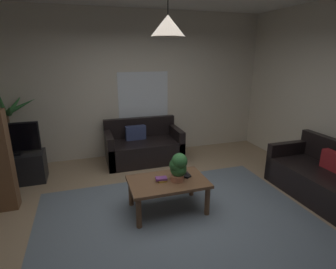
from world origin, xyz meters
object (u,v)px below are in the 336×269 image
(book_on_table_0, at_px, (162,180))
(pendant_lamp, at_px, (168,26))
(tv, at_px, (11,139))
(potted_palm_corner, at_px, (11,137))
(remote_on_table_1, at_px, (184,176))
(remote_on_table_0, at_px, (188,174))
(coffee_table, at_px, (168,185))
(couch_under_window, at_px, (143,147))
(couch_right_side, at_px, (321,178))
(book_on_table_1, at_px, (161,178))
(potted_plant_on_table, at_px, (178,166))
(tv_stand, at_px, (16,168))

(book_on_table_0, relative_size, pendant_lamp, 0.18)
(tv, distance_m, potted_palm_corner, 0.49)
(remote_on_table_1, height_order, tv, tv)
(remote_on_table_0, distance_m, pendant_lamp, 1.95)
(coffee_table, height_order, remote_on_table_1, remote_on_table_1)
(couch_under_window, bearing_deg, coffee_table, -92.21)
(couch_right_side, distance_m, book_on_table_1, 2.44)
(couch_right_side, relative_size, remote_on_table_1, 9.08)
(tv, bearing_deg, potted_plant_on_table, -34.39)
(potted_plant_on_table, height_order, potted_palm_corner, potted_palm_corner)
(remote_on_table_0, xyz_separation_m, remote_on_table_1, (-0.07, -0.03, 0.00))
(book_on_table_1, bearing_deg, couch_under_window, 84.94)
(book_on_table_1, distance_m, tv, 2.57)
(couch_under_window, distance_m, book_on_table_0, 1.85)
(couch_right_side, distance_m, remote_on_table_0, 2.05)
(potted_plant_on_table, bearing_deg, pendant_lamp, 167.35)
(couch_right_side, bearing_deg, tv, -112.49)
(couch_right_side, height_order, remote_on_table_1, couch_right_side)
(remote_on_table_0, xyz_separation_m, tv, (-2.46, 1.46, 0.32))
(coffee_table, relative_size, remote_on_table_1, 6.53)
(book_on_table_0, bearing_deg, couch_right_side, -7.72)
(coffee_table, relative_size, tv, 1.22)
(couch_under_window, relative_size, remote_on_table_0, 9.11)
(book_on_table_0, distance_m, pendant_lamp, 1.92)
(book_on_table_0, distance_m, tv, 2.58)
(couch_right_side, height_order, coffee_table, couch_right_side)
(couch_under_window, bearing_deg, book_on_table_0, -94.79)
(coffee_table, bearing_deg, remote_on_table_1, 9.45)
(remote_on_table_0, height_order, potted_palm_corner, potted_palm_corner)
(potted_plant_on_table, bearing_deg, coffee_table, 167.35)
(book_on_table_0, bearing_deg, pendant_lamp, -5.18)
(couch_right_side, distance_m, potted_plant_on_table, 2.23)
(pendant_lamp, bearing_deg, remote_on_table_0, 13.15)
(book_on_table_1, relative_size, pendant_lamp, 0.24)
(remote_on_table_0, xyz_separation_m, tv_stand, (-2.46, 1.48, -0.21))
(couch_under_window, height_order, book_on_table_0, couch_under_window)
(remote_on_table_1, distance_m, pendant_lamp, 1.94)
(remote_on_table_0, bearing_deg, book_on_table_0, 10.11)
(tv_stand, height_order, tv, tv)
(couch_under_window, xyz_separation_m, book_on_table_0, (-0.15, -1.83, 0.18))
(couch_right_side, height_order, potted_plant_on_table, potted_plant_on_table)
(book_on_table_1, bearing_deg, couch_right_side, -7.67)
(couch_right_side, bearing_deg, potted_plant_on_table, -97.50)
(tv_stand, xyz_separation_m, potted_palm_corner, (-0.11, 0.44, 0.43))
(book_on_table_1, xyz_separation_m, remote_on_table_0, (0.40, 0.07, -0.03))
(book_on_table_0, relative_size, book_on_table_1, 0.76)
(book_on_table_1, bearing_deg, potted_plant_on_table, -9.23)
(remote_on_table_0, xyz_separation_m, pendant_lamp, (-0.31, -0.07, 1.92))
(coffee_table, bearing_deg, potted_plant_on_table, -12.65)
(coffee_table, distance_m, tv, 2.67)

